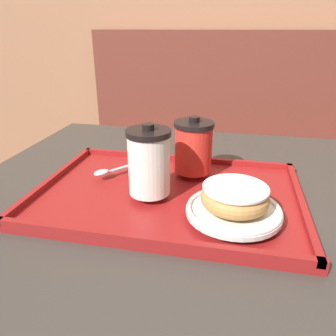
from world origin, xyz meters
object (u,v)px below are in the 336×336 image
at_px(coffee_cup_front, 149,162).
at_px(spoon, 110,170).
at_px(donut_chocolate_glazed, 235,197).
at_px(coffee_cup_rear, 193,146).

height_order(coffee_cup_front, spoon, coffee_cup_front).
xyz_separation_m(donut_chocolate_glazed, spoon, (-0.26, 0.12, -0.03)).
relative_size(coffee_cup_front, spoon, 1.07).
bearing_deg(spoon, coffee_cup_rear, 143.53).
xyz_separation_m(coffee_cup_front, spoon, (-0.11, 0.07, -0.06)).
xyz_separation_m(coffee_cup_front, donut_chocolate_glazed, (0.16, -0.05, -0.03)).
height_order(coffee_cup_front, donut_chocolate_glazed, coffee_cup_front).
distance_m(coffee_cup_rear, spoon, 0.18).
bearing_deg(spoon, donut_chocolate_glazed, 103.82).
xyz_separation_m(coffee_cup_front, coffee_cup_rear, (0.06, 0.12, -0.01)).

